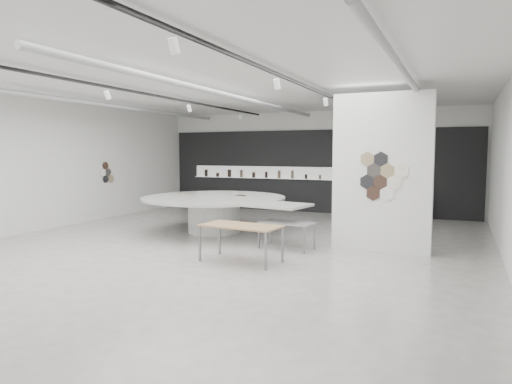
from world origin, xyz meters
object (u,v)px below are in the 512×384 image
at_px(partition_column, 382,173).
at_px(sample_table_stone, 286,224).
at_px(sample_table_wood, 241,228).
at_px(kitchen_counter, 401,206).
at_px(display_island, 216,209).

height_order(partition_column, sample_table_stone, partition_column).
xyz_separation_m(partition_column, sample_table_wood, (-2.47, -2.25, -1.09)).
xyz_separation_m(partition_column, sample_table_stone, (-2.04, -0.70, -1.21)).
bearing_deg(sample_table_wood, sample_table_stone, 74.72).
bearing_deg(kitchen_counter, display_island, -138.94).
bearing_deg(partition_column, kitchen_counter, 91.85).
bearing_deg(partition_column, sample_table_stone, -161.09).
distance_m(sample_table_stone, kitchen_counter, 6.48).
bearing_deg(partition_column, display_island, 173.45).
bearing_deg(partition_column, sample_table_wood, -137.56).
xyz_separation_m(sample_table_wood, sample_table_stone, (0.43, 1.56, -0.13)).
xyz_separation_m(partition_column, kitchen_counter, (-0.18, 5.51, -1.37)).
bearing_deg(sample_table_stone, display_island, 154.48).
height_order(sample_table_stone, kitchen_counter, kitchen_counter).
bearing_deg(sample_table_stone, sample_table_wood, -105.28).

